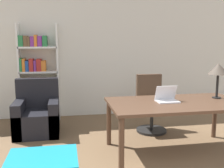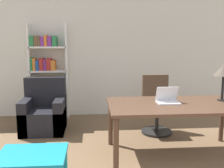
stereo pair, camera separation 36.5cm
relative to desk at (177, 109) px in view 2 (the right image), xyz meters
name	(u,v)px [view 2 (the right image)]	position (x,y,z in m)	size (l,w,h in m)	color
wall_back	(126,52)	(-0.43, 2.18, 0.69)	(8.00, 0.06, 2.70)	silver
desk	(177,109)	(0.00, 0.00, 0.00)	(1.89, 1.02, 0.74)	#4C3323
laptop	(168,99)	(-0.12, 0.06, 0.13)	(0.30, 0.23, 0.22)	silver
table_lamp	(224,71)	(0.70, 0.14, 0.50)	(0.29, 0.29, 0.52)	black
office_chair	(156,107)	(-0.04, 0.97, -0.22)	(0.53, 0.53, 1.00)	black
side_table_blue	(32,160)	(-1.76, -0.91, -0.25)	(0.67, 0.54, 0.48)	teal
armchair	(44,114)	(-2.01, 1.17, -0.36)	(0.73, 0.71, 0.93)	black
bookshelf	(46,76)	(-2.09, 1.99, 0.22)	(0.77, 0.28, 1.92)	white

